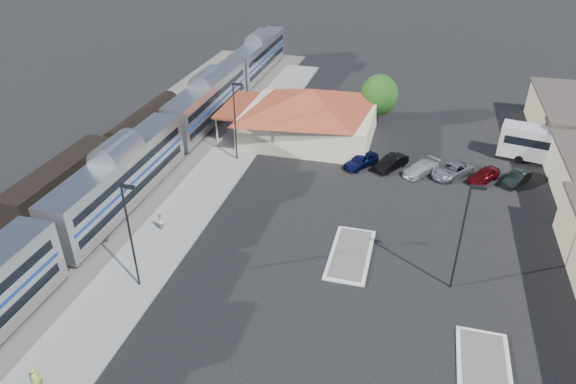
# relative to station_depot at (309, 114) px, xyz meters

# --- Properties ---
(ground) EXTENTS (280.00, 280.00, 0.00)m
(ground) POSITION_rel_station_depot_xyz_m (4.56, -24.00, -3.13)
(ground) COLOR black
(ground) RESTS_ON ground
(railbed) EXTENTS (16.00, 100.00, 0.12)m
(railbed) POSITION_rel_station_depot_xyz_m (-16.44, -16.00, -3.07)
(railbed) COLOR #4C4944
(railbed) RESTS_ON ground
(platform) EXTENTS (5.50, 92.00, 0.18)m
(platform) POSITION_rel_station_depot_xyz_m (-7.44, -18.00, -3.04)
(platform) COLOR gray
(platform) RESTS_ON ground
(passenger_train) EXTENTS (3.00, 104.00, 5.55)m
(passenger_train) POSITION_rel_station_depot_xyz_m (-13.44, -19.84, -0.26)
(passenger_train) COLOR silver
(passenger_train) RESTS_ON ground
(freight_cars) EXTENTS (2.80, 46.00, 4.00)m
(freight_cars) POSITION_rel_station_depot_xyz_m (-19.44, -20.78, -1.21)
(freight_cars) COLOR black
(freight_cars) RESTS_ON ground
(station_depot) EXTENTS (18.35, 12.24, 6.20)m
(station_depot) POSITION_rel_station_depot_xyz_m (0.00, 0.00, 0.00)
(station_depot) COLOR beige
(station_depot) RESTS_ON ground
(traffic_island_south) EXTENTS (3.30, 7.50, 0.21)m
(traffic_island_south) POSITION_rel_station_depot_xyz_m (8.56, -22.00, -3.03)
(traffic_island_south) COLOR silver
(traffic_island_south) RESTS_ON ground
(traffic_island_north) EXTENTS (3.30, 7.50, 0.21)m
(traffic_island_north) POSITION_rel_station_depot_xyz_m (18.56, -32.00, -3.03)
(traffic_island_north) COLOR silver
(traffic_island_north) RESTS_ON ground
(lamp_plat_s) EXTENTS (1.08, 0.25, 9.00)m
(lamp_plat_s) POSITION_rel_station_depot_xyz_m (-6.34, -30.00, 2.21)
(lamp_plat_s) COLOR black
(lamp_plat_s) RESTS_ON ground
(lamp_plat_n) EXTENTS (1.08, 0.25, 9.00)m
(lamp_plat_n) POSITION_rel_station_depot_xyz_m (-6.34, -8.00, 2.21)
(lamp_plat_n) COLOR black
(lamp_plat_n) RESTS_ON ground
(lamp_lot) EXTENTS (1.08, 0.25, 9.00)m
(lamp_lot) POSITION_rel_station_depot_xyz_m (16.66, -24.00, 2.21)
(lamp_lot) COLOR black
(lamp_lot) RESTS_ON ground
(tree_depot) EXTENTS (4.71, 4.71, 6.63)m
(tree_depot) POSITION_rel_station_depot_xyz_m (7.56, 6.00, 0.89)
(tree_depot) COLOR #382314
(tree_depot) RESTS_ON ground
(coach_bus) EXTENTS (12.48, 5.15, 3.91)m
(coach_bus) POSITION_rel_station_depot_xyz_m (27.82, -0.28, -0.88)
(coach_bus) COLOR white
(coach_bus) RESTS_ON ground
(person_a) EXTENTS (0.56, 0.75, 1.89)m
(person_a) POSITION_rel_station_depot_xyz_m (-7.39, -40.25, -2.00)
(person_a) COLOR #AAD041
(person_a) RESTS_ON platform
(person_b) EXTENTS (0.67, 0.86, 1.75)m
(person_b) POSITION_rel_station_depot_xyz_m (-8.27, -22.87, -2.07)
(person_b) COLOR silver
(person_b) RESTS_ON platform
(parked_car_a) EXTENTS (3.92, 4.63, 1.50)m
(parked_car_a) POSITION_rel_station_depot_xyz_m (7.19, -6.02, -2.38)
(parked_car_a) COLOR #0D1143
(parked_car_a) RESTS_ON ground
(parked_car_b) EXTENTS (3.71, 4.58, 1.47)m
(parked_car_b) POSITION_rel_station_depot_xyz_m (10.39, -5.72, -2.40)
(parked_car_b) COLOR black
(parked_car_b) RESTS_ON ground
(parked_car_c) EXTENTS (4.24, 4.79, 1.33)m
(parked_car_c) POSITION_rel_station_depot_xyz_m (13.59, -6.02, -2.47)
(parked_car_c) COLOR silver
(parked_car_c) RESTS_ON ground
(parked_car_d) EXTENTS (4.89, 5.32, 1.38)m
(parked_car_d) POSITION_rel_station_depot_xyz_m (16.79, -5.72, -2.44)
(parked_car_d) COLOR #9B9FA3
(parked_car_d) RESTS_ON ground
(parked_car_e) EXTENTS (3.69, 4.36, 1.41)m
(parked_car_e) POSITION_rel_station_depot_xyz_m (19.99, -6.02, -2.43)
(parked_car_e) COLOR maroon
(parked_car_e) RESTS_ON ground
(parked_car_f) EXTENTS (3.33, 4.14, 1.32)m
(parked_car_f) POSITION_rel_station_depot_xyz_m (23.19, -5.72, -2.47)
(parked_car_f) COLOR black
(parked_car_f) RESTS_ON ground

